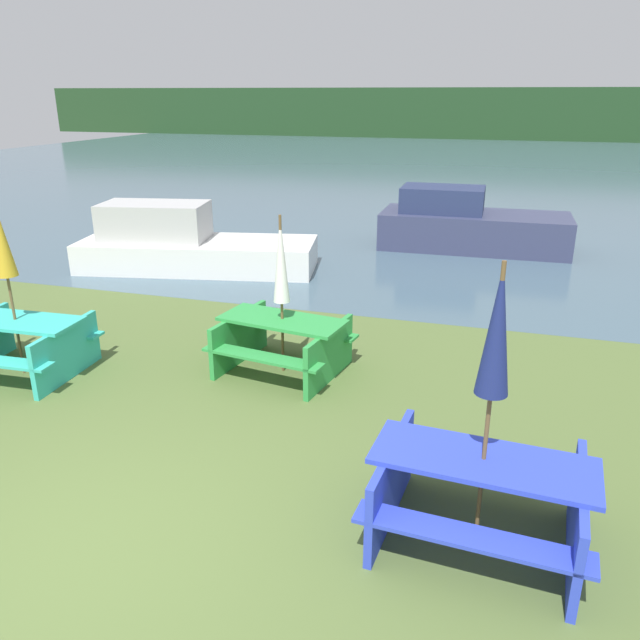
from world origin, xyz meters
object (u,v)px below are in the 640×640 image
(umbrella_white, at_px, (281,261))
(picnic_table_teal, at_px, (19,341))
(umbrella_gold, at_px, (1,243))
(boat_second, at_px, (468,225))
(picnic_table_green, at_px, (283,340))
(umbrella_navy, at_px, (497,333))
(boat, at_px, (186,245))
(picnic_table_blue, at_px, (480,491))

(umbrella_white, bearing_deg, picnic_table_teal, -162.27)
(umbrella_gold, bearing_deg, boat_second, 60.20)
(picnic_table_green, xyz_separation_m, umbrella_navy, (2.75, -2.76, 1.44))
(umbrella_navy, distance_m, umbrella_white, 3.91)
(boat, relative_size, boat_second, 1.17)
(picnic_table_teal, xyz_separation_m, umbrella_white, (3.37, 1.08, 1.09))
(picnic_table_teal, xyz_separation_m, boat, (-0.43, 5.47, 0.05))
(umbrella_navy, xyz_separation_m, boat_second, (-0.89, 10.82, -1.33))
(boat_second, bearing_deg, boat, -147.99)
(picnic_table_blue, distance_m, umbrella_white, 4.04)
(picnic_table_green, height_order, umbrella_gold, umbrella_gold)
(picnic_table_teal, height_order, boat_second, boat_second)
(umbrella_navy, height_order, boat_second, umbrella_navy)
(picnic_table_teal, bearing_deg, umbrella_gold, 0.00)
(picnic_table_blue, relative_size, umbrella_gold, 0.83)
(boat, bearing_deg, picnic_table_blue, -58.48)
(picnic_table_blue, distance_m, boat_second, 10.86)
(umbrella_navy, xyz_separation_m, boat, (-6.55, 7.15, -1.38))
(umbrella_gold, bearing_deg, picnic_table_green, 17.73)
(picnic_table_teal, distance_m, umbrella_navy, 6.51)
(picnic_table_green, height_order, boat_second, boat_second)
(boat_second, bearing_deg, picnic_table_blue, -86.25)
(picnic_table_teal, relative_size, picnic_table_green, 0.95)
(picnic_table_blue, bearing_deg, umbrella_gold, 164.64)
(umbrella_white, xyz_separation_m, boat_second, (1.86, 8.06, -0.99))
(picnic_table_green, relative_size, boat, 0.36)
(picnic_table_teal, height_order, picnic_table_green, picnic_table_teal)
(picnic_table_blue, bearing_deg, picnic_table_teal, 164.64)
(picnic_table_teal, bearing_deg, picnic_table_green, 17.73)
(umbrella_white, xyz_separation_m, boat, (-3.79, 4.39, -1.04))
(picnic_table_green, distance_m, boat, 5.80)
(umbrella_navy, bearing_deg, picnic_table_green, 134.92)
(boat, xyz_separation_m, boat_second, (5.66, 3.67, 0.05))
(umbrella_gold, height_order, boat, umbrella_gold)
(picnic_table_blue, height_order, picnic_table_green, picnic_table_blue)
(umbrella_white, relative_size, boat_second, 0.48)
(boat, bearing_deg, boat_second, 21.99)
(picnic_table_blue, distance_m, umbrella_navy, 1.41)
(picnic_table_blue, xyz_separation_m, umbrella_navy, (0.00, 0.00, 1.41))
(umbrella_navy, relative_size, boat, 0.47)
(picnic_table_teal, distance_m, umbrella_white, 3.70)
(picnic_table_blue, relative_size, picnic_table_green, 1.02)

